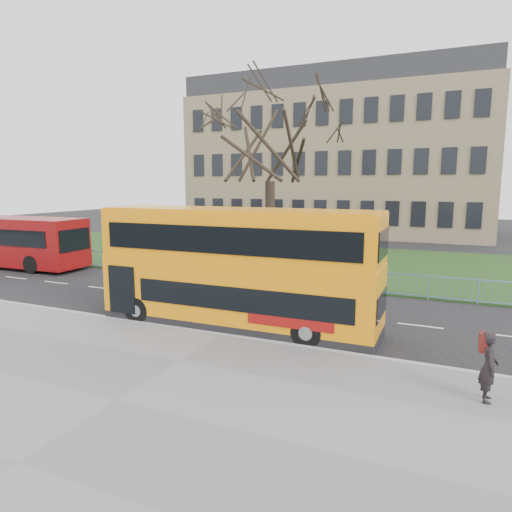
# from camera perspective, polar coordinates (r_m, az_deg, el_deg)

# --- Properties ---
(ground) EXTENTS (120.00, 120.00, 0.00)m
(ground) POSITION_cam_1_polar(r_m,az_deg,el_deg) (16.95, -1.77, -8.55)
(ground) COLOR black
(ground) RESTS_ON ground
(pavement) EXTENTS (80.00, 10.50, 0.12)m
(pavement) POSITION_cam_1_polar(r_m,az_deg,el_deg) (11.66, -17.02, -17.13)
(pavement) COLOR slate
(pavement) RESTS_ON ground
(kerb) EXTENTS (80.00, 0.20, 0.14)m
(kerb) POSITION_cam_1_polar(r_m,az_deg,el_deg) (15.62, -4.27, -9.86)
(kerb) COLOR #97979A
(kerb) RESTS_ON ground
(grass_verge) EXTENTS (80.00, 15.40, 0.08)m
(grass_verge) POSITION_cam_1_polar(r_m,az_deg,el_deg) (30.12, 10.13, -0.81)
(grass_verge) COLOR #1A3413
(grass_verge) RESTS_ON ground
(guard_railing) EXTENTS (40.00, 0.12, 1.10)m
(guard_railing) POSITION_cam_1_polar(r_m,az_deg,el_deg) (22.75, 5.47, -2.59)
(guard_railing) COLOR #6993BB
(guard_railing) RESTS_ON ground
(bare_tree) EXTENTS (8.63, 8.63, 12.33)m
(bare_tree) POSITION_cam_1_polar(r_m,az_deg,el_deg) (26.54, 1.78, 11.47)
(bare_tree) COLOR black
(bare_tree) RESTS_ON grass_verge
(civic_building) EXTENTS (30.00, 15.00, 14.00)m
(civic_building) POSITION_cam_1_polar(r_m,az_deg,el_deg) (51.02, 10.52, 11.02)
(civic_building) COLOR #897957
(civic_building) RESTS_ON ground
(yellow_bus) EXTENTS (10.06, 2.53, 4.20)m
(yellow_bus) POSITION_cam_1_polar(r_m,az_deg,el_deg) (16.16, -2.37, -1.19)
(yellow_bus) COLOR orange
(yellow_bus) RESTS_ON ground
(red_bus) EXTENTS (11.75, 3.07, 3.08)m
(red_bus) POSITION_cam_1_polar(r_m,az_deg,el_deg) (32.60, -29.18, 1.76)
(red_bus) COLOR maroon
(red_bus) RESTS_ON ground
(pedestrian) EXTENTS (0.42, 0.62, 1.66)m
(pedestrian) POSITION_cam_1_polar(r_m,az_deg,el_deg) (12.07, 27.08, -12.22)
(pedestrian) COLOR black
(pedestrian) RESTS_ON pavement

